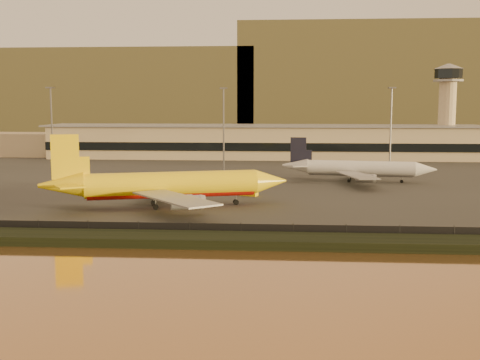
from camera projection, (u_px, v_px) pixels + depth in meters
name	position (u px, v px, depth m)	size (l,w,h in m)	color
ground	(235.00, 222.00, 105.43)	(900.00, 900.00, 0.00)	black
embankment	(225.00, 240.00, 88.52)	(320.00, 7.00, 1.40)	black
tarmac	(258.00, 166.00, 199.41)	(320.00, 220.00, 0.20)	#2D2D2D
perimeter_fence	(228.00, 231.00, 92.40)	(300.00, 0.05, 2.20)	black
terminal_building	(224.00, 142.00, 229.92)	(202.00, 25.00, 12.60)	tan
control_tower	(447.00, 101.00, 227.22)	(11.20, 11.20, 35.50)	tan
apron_light_masts	(306.00, 121.00, 176.57)	(152.20, 12.20, 25.40)	slate
distant_hills	(245.00, 89.00, 439.39)	(470.00, 160.00, 70.00)	brown
dhl_cargo_jet	(168.00, 185.00, 119.27)	(48.39, 46.22, 14.73)	yellow
white_narrowbody_jet	(358.00, 169.00, 158.78)	(40.23, 38.91, 11.56)	silver
gse_vehicle_yellow	(248.00, 191.00, 134.84)	(4.27, 1.92, 1.92)	yellow
gse_vehicle_white	(126.00, 185.00, 146.31)	(3.62, 1.63, 1.63)	silver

